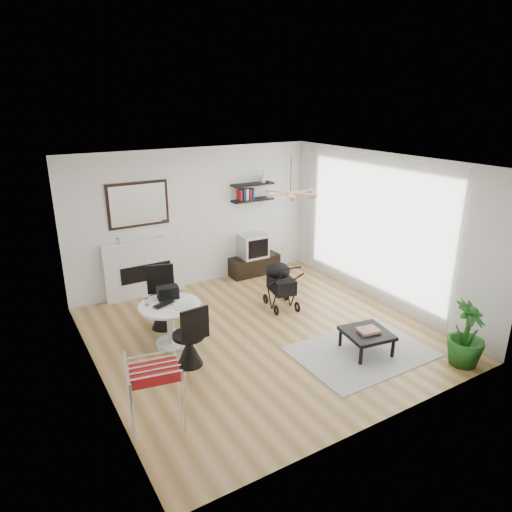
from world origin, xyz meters
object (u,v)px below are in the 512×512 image
drying_rack (156,396)px  coffee_table (367,334)px  crt_tv (252,246)px  stroller (280,286)px  fireplace (144,261)px  dining_table (171,318)px  tv_console (254,265)px  potted_plant (467,334)px

drying_rack → coffee_table: bearing=11.7°
crt_tv → stroller: 1.66m
coffee_table → fireplace: bearing=119.9°
fireplace → coffee_table: size_ratio=2.96×
dining_table → coffee_table: 2.91m
tv_console → drying_rack: drying_rack is taller
crt_tv → coffee_table: size_ratio=0.76×
fireplace → potted_plant: size_ratio=2.32×
tv_console → crt_tv: bearing=-176.3°
coffee_table → dining_table: bearing=144.8°
fireplace → potted_plant: fireplace is taller
dining_table → stroller: size_ratio=1.03×
fireplace → stroller: bearing=-41.9°
fireplace → stroller: (1.92, -1.72, -0.30)m
crt_tv → potted_plant: bearing=-79.9°
crt_tv → fireplace: bearing=176.8°
drying_rack → coffee_table: size_ratio=1.21×
fireplace → stroller: 2.59m
coffee_table → potted_plant: (0.96, -0.93, 0.16)m
coffee_table → drying_rack: bearing=-179.1°
stroller → potted_plant: (1.16, -2.90, 0.08)m
stroller → tv_console: bearing=86.5°
dining_table → drying_rack: drying_rack is taller
crt_tv → coffee_table: bearing=-92.5°
drying_rack → stroller: 3.61m
fireplace → tv_console: fireplace is taller
stroller → potted_plant: size_ratio=0.96×
tv_console → drying_rack: (-3.40, -3.62, 0.26)m
drying_rack → tv_console: bearing=57.6°
fireplace → coffee_table: bearing=-60.1°
drying_rack → coffee_table: 3.21m
coffee_table → tv_console: bearing=86.7°
tv_console → drying_rack: size_ratio=1.23×
dining_table → crt_tv: bearing=36.7°
drying_rack → stroller: bearing=44.9°
tv_console → coffee_table: size_ratio=1.48×
tv_console → fireplace: bearing=177.0°
dining_table → coffee_table: (2.38, -1.68, -0.14)m
crt_tv → tv_console: bearing=3.7°
fireplace → potted_plant: bearing=-56.3°
drying_rack → coffee_table: (3.20, 0.05, -0.16)m
tv_console → dining_table: dining_table is taller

